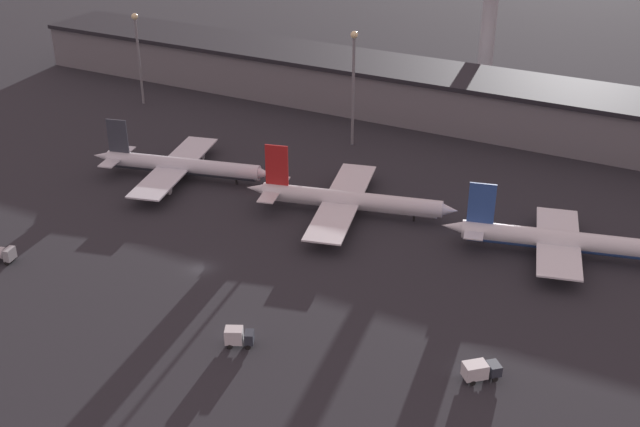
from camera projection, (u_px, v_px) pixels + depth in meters
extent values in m
plane|color=#26262B|center=(201.00, 268.00, 149.72)|extent=(600.00, 600.00, 0.00)
cube|color=slate|center=(401.00, 92.00, 222.11)|extent=(238.82, 21.02, 12.38)
cube|color=black|center=(402.00, 68.00, 219.02)|extent=(238.82, 23.02, 1.20)
cylinder|color=silver|center=(182.00, 165.00, 184.03)|extent=(36.73, 12.43, 3.51)
cylinder|color=#333842|center=(183.00, 168.00, 184.31)|extent=(34.81, 11.47, 2.99)
cone|color=silver|center=(264.00, 174.00, 179.88)|extent=(4.90, 4.27, 3.34)
cone|color=silver|center=(104.00, 156.00, 188.09)|extent=(5.84, 4.18, 2.99)
cube|color=#333842|center=(118.00, 136.00, 184.71)|extent=(4.87, 1.59, 7.97)
cube|color=silver|center=(117.00, 157.00, 187.24)|extent=(6.55, 13.35, 0.24)
cube|color=silver|center=(175.00, 166.00, 184.62)|extent=(16.23, 36.60, 0.36)
cylinder|color=gray|center=(196.00, 155.00, 193.60)|extent=(4.22, 2.82, 1.93)
cylinder|color=gray|center=(162.00, 190.00, 176.27)|extent=(4.22, 2.82, 1.93)
cylinder|color=black|center=(236.00, 181.00, 182.44)|extent=(0.50, 0.50, 1.58)
cylinder|color=black|center=(178.00, 172.00, 186.79)|extent=(0.50, 0.50, 1.58)
cylinder|color=black|center=(173.00, 177.00, 184.36)|extent=(0.50, 0.50, 1.58)
cylinder|color=silver|center=(351.00, 200.00, 168.00)|extent=(38.03, 12.77, 3.53)
cylinder|color=silver|center=(351.00, 202.00, 168.28)|extent=(36.04, 11.79, 3.00)
cone|color=silver|center=(448.00, 210.00, 163.71)|extent=(4.93, 4.29, 3.35)
cone|color=silver|center=(258.00, 189.00, 172.20)|extent=(5.87, 4.20, 3.00)
cube|color=red|center=(277.00, 165.00, 168.57)|extent=(4.89, 1.59, 8.94)
cube|color=silver|center=(274.00, 189.00, 171.33)|extent=(6.74, 14.04, 0.24)
cube|color=silver|center=(342.00, 201.00, 168.61)|extent=(16.74, 38.49, 0.36)
cylinder|color=gray|center=(357.00, 186.00, 178.06)|extent=(4.24, 2.83, 1.94)
cylinder|color=gray|center=(336.00, 229.00, 159.78)|extent=(4.24, 2.83, 1.94)
cylinder|color=black|center=(414.00, 217.00, 166.32)|extent=(0.50, 0.50, 1.59)
cylinder|color=black|center=(343.00, 207.00, 170.79)|extent=(0.50, 0.50, 1.59)
cylinder|color=black|center=(341.00, 212.00, 168.35)|extent=(0.50, 0.50, 1.59)
cylinder|color=white|center=(570.00, 241.00, 151.96)|extent=(40.16, 13.42, 3.66)
cylinder|color=#2D519E|center=(569.00, 244.00, 152.25)|extent=(38.06, 12.40, 3.11)
cone|color=white|center=(456.00, 227.00, 156.40)|extent=(6.08, 4.35, 3.11)
cube|color=#2D519E|center=(482.00, 203.00, 152.86)|extent=(5.06, 1.64, 8.23)
cube|color=white|center=(475.00, 228.00, 155.49)|extent=(5.98, 10.59, 0.24)
cube|color=white|center=(558.00, 242.00, 152.60)|extent=(14.57, 28.89, 0.36)
cylinder|color=gray|center=(563.00, 229.00, 159.63)|extent=(4.39, 2.93, 2.01)
cylinder|color=gray|center=(565.00, 268.00, 146.19)|extent=(4.39, 2.93, 2.01)
cylinder|color=black|center=(557.00, 248.00, 154.86)|extent=(0.50, 0.50, 1.65)
cylinder|color=black|center=(557.00, 255.00, 152.33)|extent=(0.50, 0.50, 1.65)
cube|color=#282D38|center=(249.00, 337.00, 127.46)|extent=(2.19, 2.58, 1.90)
cube|color=silver|center=(234.00, 335.00, 127.40)|extent=(3.50, 3.22, 2.53)
cylinder|color=black|center=(249.00, 340.00, 128.76)|extent=(1.05, 0.89, 0.90)
cylinder|color=black|center=(248.00, 347.00, 127.28)|extent=(1.05, 0.89, 0.90)
cylinder|color=black|center=(231.00, 340.00, 128.85)|extent=(1.05, 0.89, 0.90)
cylinder|color=black|center=(230.00, 346.00, 127.38)|extent=(1.05, 0.89, 0.90)
cube|color=#282D38|center=(494.00, 368.00, 120.54)|extent=(2.91, 2.96, 1.74)
cube|color=silver|center=(475.00, 370.00, 119.72)|extent=(4.26, 4.19, 2.32)
cylinder|color=black|center=(489.00, 371.00, 121.81)|extent=(1.08, 1.06, 0.90)
cylinder|color=black|center=(495.00, 378.00, 120.23)|extent=(1.08, 1.06, 0.90)
cylinder|color=black|center=(467.00, 375.00, 121.00)|extent=(1.08, 1.06, 0.90)
cylinder|color=black|center=(472.00, 382.00, 119.42)|extent=(1.08, 1.06, 0.90)
cube|color=#9EA3A8|center=(10.00, 254.00, 150.64)|extent=(1.83, 2.77, 2.33)
cylinder|color=black|center=(13.00, 258.00, 152.15)|extent=(1.02, 0.82, 0.90)
cylinder|color=black|center=(7.00, 263.00, 150.51)|extent=(1.02, 0.82, 0.90)
cylinder|color=slate|center=(139.00, 62.00, 226.52)|extent=(0.70, 0.70, 24.57)
sphere|color=beige|center=(135.00, 16.00, 220.65)|extent=(1.80, 1.80, 1.80)
cylinder|color=slate|center=(353.00, 92.00, 197.86)|extent=(0.70, 0.70, 27.62)
sphere|color=beige|center=(354.00, 35.00, 191.30)|extent=(1.80, 1.80, 1.80)
cylinder|color=#99999E|center=(489.00, 18.00, 239.99)|extent=(4.40, 4.40, 40.26)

